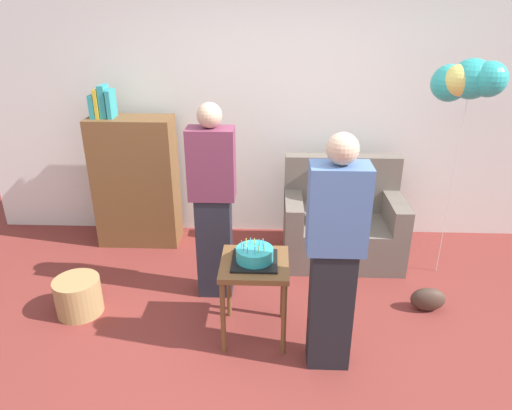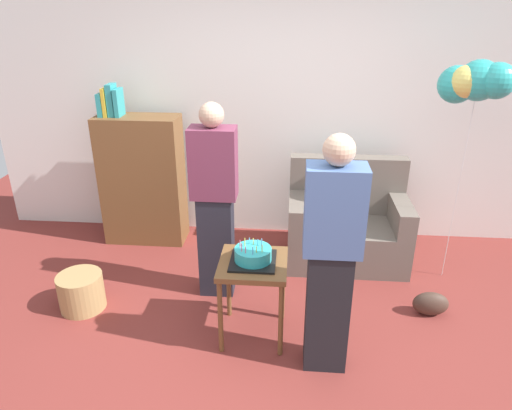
{
  "view_description": "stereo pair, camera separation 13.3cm",
  "coord_description": "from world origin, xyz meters",
  "px_view_note": "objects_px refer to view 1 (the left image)",
  "views": [
    {
      "loc": [
        -0.02,
        -2.56,
        2.3
      ],
      "look_at": [
        -0.14,
        0.5,
        0.95
      ],
      "focal_mm": 32.53,
      "sensor_mm": 36.0,
      "label": 1
    },
    {
      "loc": [
        0.12,
        -2.55,
        2.3
      ],
      "look_at": [
        -0.14,
        0.5,
        0.95
      ],
      "focal_mm": 32.53,
      "sensor_mm": 36.0,
      "label": 2
    }
  ],
  "objects_px": {
    "person_holding_cake": "(334,256)",
    "balloon_bunch": "(467,80)",
    "bookshelf": "(136,181)",
    "birthday_cake": "(255,256)",
    "handbag": "(428,299)",
    "person_blowing_candles": "(213,203)",
    "wicker_basket": "(78,296)",
    "couch": "(342,224)",
    "side_table": "(255,274)"
  },
  "relations": [
    {
      "from": "person_holding_cake",
      "to": "balloon_bunch",
      "type": "relative_size",
      "value": 0.86
    },
    {
      "from": "couch",
      "to": "balloon_bunch",
      "type": "height_order",
      "value": "balloon_bunch"
    },
    {
      "from": "side_table",
      "to": "wicker_basket",
      "type": "relative_size",
      "value": 1.73
    },
    {
      "from": "person_holding_cake",
      "to": "balloon_bunch",
      "type": "distance_m",
      "value": 1.89
    },
    {
      "from": "couch",
      "to": "birthday_cake",
      "type": "relative_size",
      "value": 3.44
    },
    {
      "from": "couch",
      "to": "handbag",
      "type": "distance_m",
      "value": 1.08
    },
    {
      "from": "birthday_cake",
      "to": "balloon_bunch",
      "type": "bearing_deg",
      "value": 30.66
    },
    {
      "from": "couch",
      "to": "birthday_cake",
      "type": "height_order",
      "value": "couch"
    },
    {
      "from": "person_blowing_candles",
      "to": "balloon_bunch",
      "type": "distance_m",
      "value": 2.22
    },
    {
      "from": "side_table",
      "to": "handbag",
      "type": "xyz_separation_m",
      "value": [
        1.38,
        0.35,
        -0.43
      ]
    },
    {
      "from": "handbag",
      "to": "person_holding_cake",
      "type": "bearing_deg",
      "value": -144.89
    },
    {
      "from": "side_table",
      "to": "wicker_basket",
      "type": "distance_m",
      "value": 1.48
    },
    {
      "from": "handbag",
      "to": "balloon_bunch",
      "type": "xyz_separation_m",
      "value": [
        0.24,
        0.62,
        1.63
      ]
    },
    {
      "from": "birthday_cake",
      "to": "person_blowing_candles",
      "type": "height_order",
      "value": "person_blowing_candles"
    },
    {
      "from": "person_holding_cake",
      "to": "handbag",
      "type": "relative_size",
      "value": 5.82
    },
    {
      "from": "wicker_basket",
      "to": "balloon_bunch",
      "type": "height_order",
      "value": "balloon_bunch"
    },
    {
      "from": "birthday_cake",
      "to": "handbag",
      "type": "relative_size",
      "value": 1.14
    },
    {
      "from": "bookshelf",
      "to": "handbag",
      "type": "xyz_separation_m",
      "value": [
        2.63,
        -1.1,
        -0.57
      ]
    },
    {
      "from": "bookshelf",
      "to": "wicker_basket",
      "type": "xyz_separation_m",
      "value": [
        -0.17,
        -1.24,
        -0.52
      ]
    },
    {
      "from": "wicker_basket",
      "to": "bookshelf",
      "type": "bearing_deg",
      "value": 82.25
    },
    {
      "from": "side_table",
      "to": "balloon_bunch",
      "type": "height_order",
      "value": "balloon_bunch"
    },
    {
      "from": "person_holding_cake",
      "to": "person_blowing_candles",
      "type": "bearing_deg",
      "value": -24.82
    },
    {
      "from": "birthday_cake",
      "to": "person_blowing_candles",
      "type": "relative_size",
      "value": 0.2
    },
    {
      "from": "handbag",
      "to": "birthday_cake",
      "type": "bearing_deg",
      "value": -165.91
    },
    {
      "from": "wicker_basket",
      "to": "person_blowing_candles",
      "type": "bearing_deg",
      "value": 17.5
    },
    {
      "from": "birthday_cake",
      "to": "handbag",
      "type": "distance_m",
      "value": 1.54
    },
    {
      "from": "person_holding_cake",
      "to": "wicker_basket",
      "type": "distance_m",
      "value": 2.1
    },
    {
      "from": "bookshelf",
      "to": "person_holding_cake",
      "type": "distance_m",
      "value": 2.46
    },
    {
      "from": "person_blowing_candles",
      "to": "bookshelf",
      "type": "bearing_deg",
      "value": 155.84
    },
    {
      "from": "bookshelf",
      "to": "birthday_cake",
      "type": "distance_m",
      "value": 1.91
    },
    {
      "from": "person_blowing_candles",
      "to": "handbag",
      "type": "bearing_deg",
      "value": 14.67
    },
    {
      "from": "handbag",
      "to": "wicker_basket",
      "type": "bearing_deg",
      "value": -177.16
    },
    {
      "from": "couch",
      "to": "handbag",
      "type": "xyz_separation_m",
      "value": [
        0.6,
        -0.86,
        -0.24
      ]
    },
    {
      "from": "person_holding_cake",
      "to": "balloon_bunch",
      "type": "bearing_deg",
      "value": -114.06
    },
    {
      "from": "couch",
      "to": "balloon_bunch",
      "type": "distance_m",
      "value": 1.65
    },
    {
      "from": "side_table",
      "to": "handbag",
      "type": "distance_m",
      "value": 1.49
    },
    {
      "from": "person_blowing_candles",
      "to": "wicker_basket",
      "type": "distance_m",
      "value": 1.31
    },
    {
      "from": "wicker_basket",
      "to": "handbag",
      "type": "bearing_deg",
      "value": 2.84
    },
    {
      "from": "bookshelf",
      "to": "balloon_bunch",
      "type": "distance_m",
      "value": 3.1
    },
    {
      "from": "person_blowing_candles",
      "to": "balloon_bunch",
      "type": "xyz_separation_m",
      "value": [
        1.98,
        0.42,
        0.9
      ]
    },
    {
      "from": "handbag",
      "to": "balloon_bunch",
      "type": "distance_m",
      "value": 1.76
    },
    {
      "from": "person_blowing_candles",
      "to": "balloon_bunch",
      "type": "relative_size",
      "value": 0.86
    },
    {
      "from": "person_blowing_candles",
      "to": "wicker_basket",
      "type": "xyz_separation_m",
      "value": [
        -1.06,
        -0.33,
        -0.68
      ]
    },
    {
      "from": "wicker_basket",
      "to": "handbag",
      "type": "distance_m",
      "value": 2.8
    },
    {
      "from": "person_holding_cake",
      "to": "handbag",
      "type": "bearing_deg",
      "value": -126.77
    },
    {
      "from": "birthday_cake",
      "to": "balloon_bunch",
      "type": "relative_size",
      "value": 0.17
    },
    {
      "from": "couch",
      "to": "side_table",
      "type": "height_order",
      "value": "couch"
    },
    {
      "from": "couch",
      "to": "person_blowing_candles",
      "type": "xyz_separation_m",
      "value": [
        -1.14,
        -0.67,
        0.49
      ]
    },
    {
      "from": "couch",
      "to": "bookshelf",
      "type": "bearing_deg",
      "value": 173.47
    },
    {
      "from": "bookshelf",
      "to": "birthday_cake",
      "type": "bearing_deg",
      "value": -49.17
    }
  ]
}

